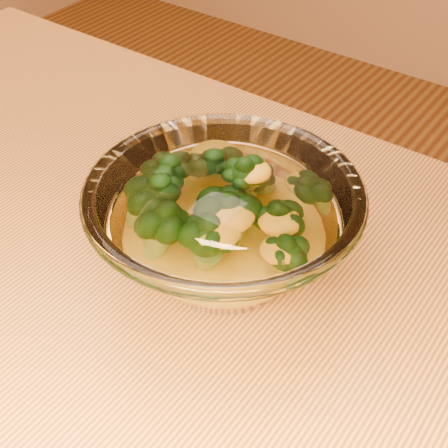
% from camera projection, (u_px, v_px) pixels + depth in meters
% --- Properties ---
extents(table, '(1.20, 0.80, 0.75)m').
position_uv_depth(table, '(100.00, 353.00, 0.66)').
color(table, gold).
rests_on(table, ground).
extents(glass_bowl, '(0.25, 0.25, 0.11)m').
position_uv_depth(glass_bowl, '(224.00, 228.00, 0.57)').
color(glass_bowl, white).
rests_on(glass_bowl, table).
extents(cheese_sauce, '(0.13, 0.13, 0.04)m').
position_uv_depth(cheese_sauce, '(224.00, 247.00, 0.59)').
color(cheese_sauce, orange).
rests_on(cheese_sauce, glass_bowl).
extents(broccoli_heap, '(0.19, 0.15, 0.08)m').
position_uv_depth(broccoli_heap, '(217.00, 207.00, 0.57)').
color(broccoli_heap, black).
rests_on(broccoli_heap, cheese_sauce).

